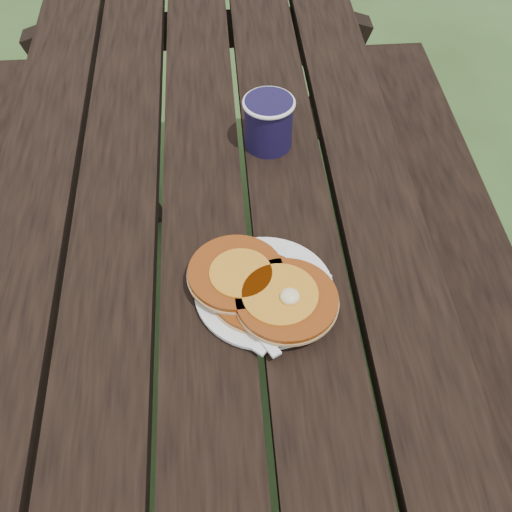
{
  "coord_description": "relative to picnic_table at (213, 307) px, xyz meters",
  "views": [
    {
      "loc": [
        0.03,
        -0.85,
        1.54
      ],
      "look_at": [
        0.08,
        -0.22,
        0.8
      ],
      "focal_mm": 45.0,
      "sensor_mm": 36.0,
      "label": 1
    }
  ],
  "objects": [
    {
      "name": "plate",
      "position": [
        0.09,
        -0.26,
        0.39
      ],
      "size": [
        0.22,
        0.22,
        0.01
      ],
      "primitive_type": "cylinder",
      "rotation": [
        0.0,
        0.0,
        -0.05
      ],
      "color": "white",
      "rests_on": "picnic_table"
    },
    {
      "name": "ground",
      "position": [
        0.0,
        0.0,
        -0.37
      ],
      "size": [
        60.0,
        60.0,
        0.0
      ],
      "primitive_type": "plane",
      "color": "#2E441D",
      "rests_on": "ground"
    },
    {
      "name": "pancake_stack",
      "position": [
        0.09,
        -0.27,
        0.41
      ],
      "size": [
        0.22,
        0.21,
        0.04
      ],
      "rotation": [
        0.0,
        0.0,
        -0.39
      ],
      "color": "#8D3D10",
      "rests_on": "plate"
    },
    {
      "name": "knife",
      "position": [
        0.13,
        -0.3,
        0.39
      ],
      "size": [
        0.13,
        0.15,
        0.0
      ],
      "primitive_type": "cube",
      "rotation": [
        0.0,
        0.0,
        -0.72
      ],
      "color": "white",
      "rests_on": "plate"
    },
    {
      "name": "fork",
      "position": [
        0.07,
        -0.33,
        0.4
      ],
      "size": [
        0.1,
        0.16,
        0.01
      ],
      "primitive_type": null,
      "rotation": [
        0.0,
        0.0,
        0.48
      ],
      "color": "white",
      "rests_on": "plate"
    },
    {
      "name": "coffee_cup",
      "position": [
        0.13,
        0.1,
        0.44
      ],
      "size": [
        0.1,
        0.1,
        0.1
      ],
      "rotation": [
        0.0,
        0.0,
        0.15
      ],
      "color": "#161033",
      "rests_on": "picnic_table"
    },
    {
      "name": "picnic_table",
      "position": [
        0.0,
        0.0,
        0.0
      ],
      "size": [
        1.36,
        1.8,
        0.75
      ],
      "color": "black",
      "rests_on": "ground"
    }
  ]
}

